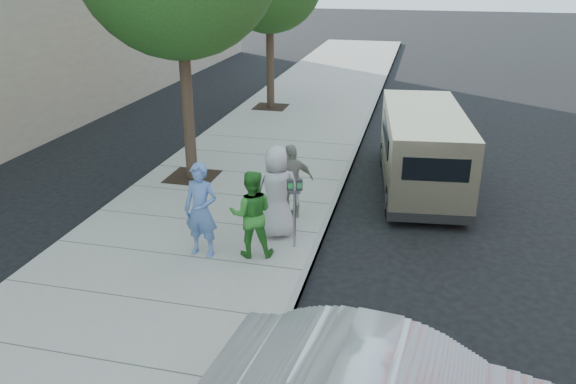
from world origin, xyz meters
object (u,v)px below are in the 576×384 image
object	(u,v)px
person_officer	(201,210)
person_green_shirt	(251,214)
person_gray_shirt	(277,192)
person_striped_polo	(292,182)
van	(422,148)
parking_meter	(295,198)

from	to	relation	value
person_officer	person_green_shirt	bearing A→B (deg)	17.34
person_gray_shirt	person_striped_polo	world-z (taller)	person_gray_shirt
person_officer	person_green_shirt	xyz separation A→B (m)	(0.89, 0.19, -0.06)
person_officer	van	bearing A→B (deg)	56.17
person_green_shirt	person_gray_shirt	bearing A→B (deg)	-120.41
person_officer	person_gray_shirt	size ratio (longest dim) A/B	0.96
van	person_officer	xyz separation A→B (m)	(-3.82, -4.71, 0.01)
parking_meter	van	bearing A→B (deg)	42.09
person_officer	person_striped_polo	world-z (taller)	person_officer
person_green_shirt	person_striped_polo	size ratio (longest dim) A/B	1.03
person_green_shirt	van	bearing A→B (deg)	-138.03
person_officer	person_gray_shirt	xyz separation A→B (m)	(1.14, 1.08, 0.04)
person_officer	person_gray_shirt	world-z (taller)	person_gray_shirt
person_green_shirt	person_striped_polo	bearing A→B (deg)	-115.75
person_green_shirt	person_gray_shirt	xyz separation A→B (m)	(0.24, 0.89, 0.10)
parking_meter	person_striped_polo	xyz separation A→B (m)	(-0.35, 1.30, -0.19)
parking_meter	person_gray_shirt	xyz separation A→B (m)	(-0.45, 0.41, -0.07)
van	person_striped_polo	bearing A→B (deg)	-140.07
person_officer	person_striped_polo	bearing A→B (deg)	63.37
person_gray_shirt	person_officer	bearing A→B (deg)	21.26
person_striped_polo	person_gray_shirt	bearing A→B (deg)	49.04
parking_meter	van	world-z (taller)	van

